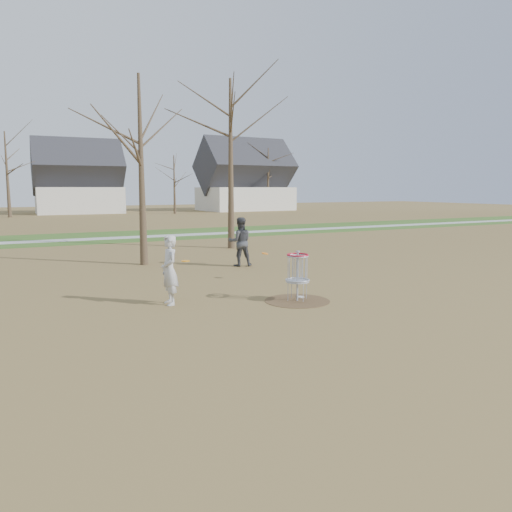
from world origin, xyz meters
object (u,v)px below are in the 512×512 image
(player_throwing, at_px, (240,242))
(disc_golf_basket, at_px, (298,268))
(disc_grounded, at_px, (300,297))
(player_standing, at_px, (169,270))

(player_throwing, bearing_deg, disc_golf_basket, 94.22)
(player_throwing, distance_m, disc_grounded, 6.17)
(player_standing, xyz_separation_m, disc_grounded, (3.54, -0.88, -0.91))
(player_throwing, xyz_separation_m, disc_grounded, (-0.99, -6.02, -0.95))
(disc_grounded, bearing_deg, player_throwing, 80.64)
(player_standing, relative_size, player_throwing, 0.96)
(player_throwing, relative_size, disc_grounded, 8.83)
(player_throwing, height_order, disc_golf_basket, player_throwing)
(player_standing, relative_size, disc_grounded, 8.45)
(disc_golf_basket, bearing_deg, player_throwing, 78.42)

